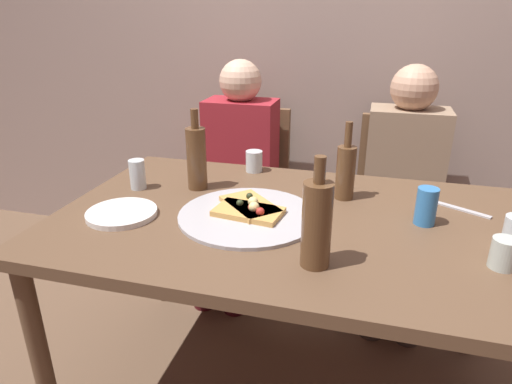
% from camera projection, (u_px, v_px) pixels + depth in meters
% --- Properties ---
extents(back_wall, '(6.00, 0.10, 2.60)m').
position_uv_depth(back_wall, '(336.00, 29.00, 2.30)').
color(back_wall, gray).
rests_on(back_wall, ground_plane).
extents(dining_table, '(1.56, 0.96, 0.75)m').
position_uv_depth(dining_table, '(289.00, 237.00, 1.50)').
color(dining_table, brown).
rests_on(dining_table, ground_plane).
extents(pizza_tray, '(0.46, 0.46, 0.01)m').
position_uv_depth(pizza_tray, '(248.00, 215.00, 1.47)').
color(pizza_tray, '#ADADB2').
rests_on(pizza_tray, dining_table).
extents(pizza_slice_last, '(0.24, 0.16, 0.05)m').
position_uv_depth(pizza_slice_last, '(249.00, 211.00, 1.46)').
color(pizza_slice_last, tan).
rests_on(pizza_slice_last, pizza_tray).
extents(pizza_slice_extra, '(0.25, 0.25, 0.05)m').
position_uv_depth(pizza_slice_extra, '(250.00, 205.00, 1.50)').
color(pizza_slice_extra, tan).
rests_on(pizza_slice_extra, pizza_tray).
extents(wine_bottle, '(0.07, 0.07, 0.28)m').
position_uv_depth(wine_bottle, '(346.00, 171.00, 1.58)').
color(wine_bottle, brown).
rests_on(wine_bottle, dining_table).
extents(beer_bottle, '(0.07, 0.07, 0.31)m').
position_uv_depth(beer_bottle, '(197.00, 157.00, 1.67)').
color(beer_bottle, brown).
rests_on(beer_bottle, dining_table).
extents(water_bottle, '(0.08, 0.08, 0.31)m').
position_uv_depth(water_bottle, '(317.00, 223.00, 1.15)').
color(water_bottle, brown).
rests_on(water_bottle, dining_table).
extents(tumbler_near, '(0.07, 0.07, 0.08)m').
position_uv_depth(tumbler_near, '(504.00, 253.00, 1.16)').
color(tumbler_near, '#B7C6BC').
rests_on(tumbler_near, dining_table).
extents(tumbler_far, '(0.07, 0.07, 0.09)m').
position_uv_depth(tumbler_far, '(254.00, 161.00, 1.88)').
color(tumbler_far, silver).
rests_on(tumbler_far, dining_table).
extents(wine_glass, '(0.06, 0.06, 0.11)m').
position_uv_depth(wine_glass, '(137.00, 174.00, 1.69)').
color(wine_glass, silver).
rests_on(wine_glass, dining_table).
extents(soda_can, '(0.07, 0.07, 0.12)m').
position_uv_depth(soda_can, '(426.00, 206.00, 1.40)').
color(soda_can, '#337AC1').
rests_on(soda_can, dining_table).
extents(plate_stack, '(0.23, 0.23, 0.02)m').
position_uv_depth(plate_stack, '(122.00, 213.00, 1.47)').
color(plate_stack, white).
rests_on(plate_stack, dining_table).
extents(table_knife, '(0.20, 0.12, 0.01)m').
position_uv_depth(table_knife, '(458.00, 208.00, 1.53)').
color(table_knife, '#B7B7BC').
rests_on(table_knife, dining_table).
extents(chair_left, '(0.44, 0.44, 0.90)m').
position_uv_depth(chair_left, '(245.00, 181.00, 2.45)').
color(chair_left, brown).
rests_on(chair_left, ground_plane).
extents(chair_right, '(0.44, 0.44, 0.90)m').
position_uv_depth(chair_right, '(399.00, 196.00, 2.25)').
color(chair_right, brown).
rests_on(chair_right, ground_plane).
extents(guest_in_sweater, '(0.36, 0.56, 1.17)m').
position_uv_depth(guest_in_sweater, '(236.00, 168.00, 2.26)').
color(guest_in_sweater, maroon).
rests_on(guest_in_sweater, ground_plane).
extents(guest_in_beanie, '(0.36, 0.56, 1.17)m').
position_uv_depth(guest_in_beanie, '(403.00, 183.00, 2.06)').
color(guest_in_beanie, '#937A60').
rests_on(guest_in_beanie, ground_plane).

